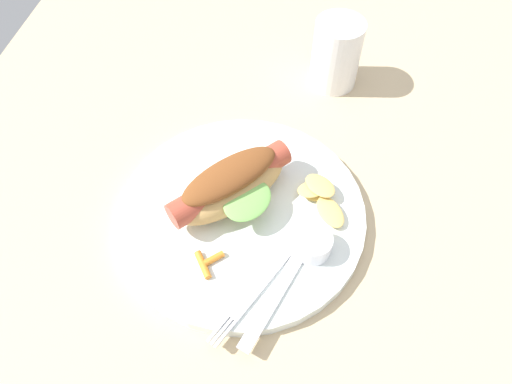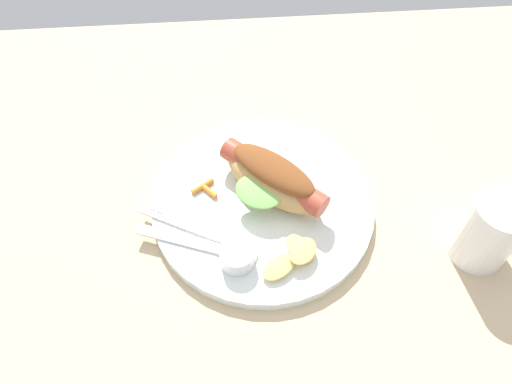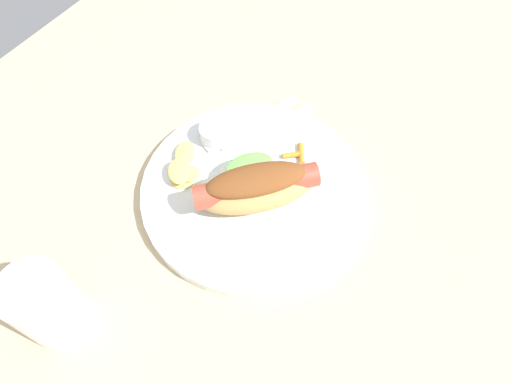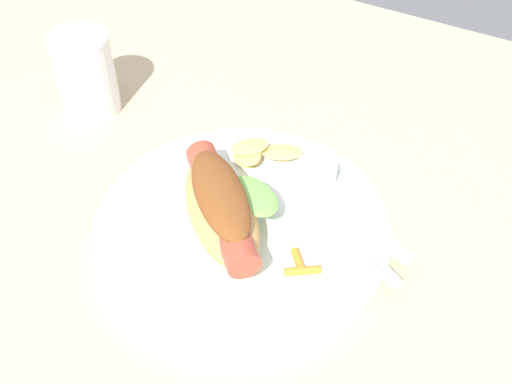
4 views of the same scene
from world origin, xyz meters
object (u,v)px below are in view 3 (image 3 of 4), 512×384
(fork, at_px, (266,129))
(knife, at_px, (252,123))
(hot_dog, at_px, (256,187))
(sauce_ramekin, at_px, (214,134))
(drinking_cup, at_px, (46,305))
(carrot_garnish, at_px, (298,154))
(plate, at_px, (253,190))
(chips_pile, at_px, (183,168))

(fork, bearing_deg, knife, 125.18)
(hot_dog, xyz_separation_m, sauce_ramekin, (0.05, 0.10, -0.02))
(knife, bearing_deg, drinking_cup, -164.16)
(fork, relative_size, carrot_garnish, 3.86)
(plate, distance_m, fork, 0.10)
(chips_pile, height_order, drinking_cup, drinking_cup)
(plate, height_order, hot_dog, hot_dog)
(hot_dog, distance_m, carrot_garnish, 0.09)
(plate, distance_m, carrot_garnish, 0.08)
(knife, height_order, chips_pile, chips_pile)
(sauce_ramekin, xyz_separation_m, fork, (0.05, -0.05, -0.01))
(knife, relative_size, drinking_cup, 1.57)
(chips_pile, relative_size, carrot_garnish, 2.24)
(knife, xyz_separation_m, chips_pile, (-0.12, 0.03, 0.01))
(sauce_ramekin, relative_size, chips_pile, 0.52)
(drinking_cup, bearing_deg, knife, -4.88)
(chips_pile, xyz_separation_m, carrot_garnish, (0.10, -0.11, -0.01))
(hot_dog, xyz_separation_m, carrot_garnish, (0.09, -0.01, -0.03))
(knife, relative_size, carrot_garnish, 4.35)
(hot_dog, xyz_separation_m, fork, (0.10, 0.05, -0.03))
(hot_dog, height_order, fork, hot_dog)
(sauce_ramekin, xyz_separation_m, carrot_garnish, (0.04, -0.11, -0.01))
(hot_dog, relative_size, fork, 1.06)
(knife, distance_m, carrot_garnish, 0.08)
(fork, bearing_deg, chips_pile, -175.12)
(hot_dog, relative_size, carrot_garnish, 4.11)
(plate, bearing_deg, carrot_garnish, -17.48)
(knife, distance_m, chips_pile, 0.12)
(hot_dog, distance_m, fork, 0.12)
(sauce_ramekin, distance_m, fork, 0.07)
(sauce_ramekin, bearing_deg, knife, -28.58)
(plate, height_order, carrot_garnish, carrot_garnish)
(carrot_garnish, bearing_deg, sauce_ramekin, 108.86)
(plate, xyz_separation_m, knife, (0.09, 0.06, 0.01))
(drinking_cup, bearing_deg, plate, -18.88)
(chips_pile, xyz_separation_m, drinking_cup, (-0.23, -0.00, 0.02))
(fork, distance_m, carrot_garnish, 0.06)
(hot_dog, relative_size, sauce_ramekin, 3.54)
(chips_pile, relative_size, drinking_cup, 0.81)
(knife, bearing_deg, sauce_ramekin, 172.13)
(plate, bearing_deg, drinking_cup, 161.12)
(plate, height_order, sauce_ramekin, sauce_ramekin)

